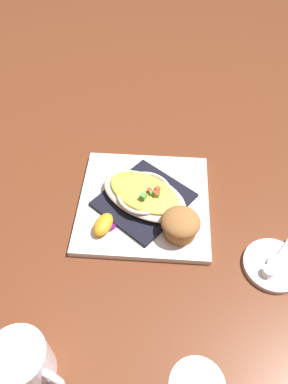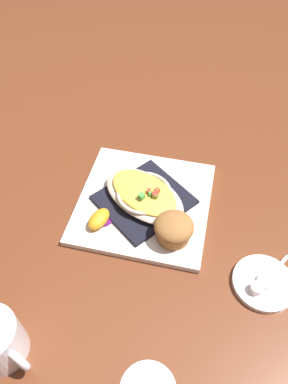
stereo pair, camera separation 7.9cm
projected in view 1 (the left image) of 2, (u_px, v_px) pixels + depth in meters
ground_plane at (144, 205)px, 0.83m from camera, size 2.60×2.60×0.00m
square_plate at (144, 203)px, 0.82m from camera, size 0.29×0.29×0.01m
folded_napkin at (144, 200)px, 0.82m from camera, size 0.24×0.24×0.01m
gratin_dish at (144, 194)px, 0.80m from camera, size 0.20×0.23×0.04m
muffin at (180, 224)px, 0.74m from camera, size 0.08×0.08×0.06m
orange_garnish at (104, 224)px, 0.76m from camera, size 0.07×0.06×0.03m
coffee_mug at (24, 364)px, 0.58m from camera, size 0.09×0.12×0.09m
creamer_saucer at (273, 265)px, 0.73m from camera, size 0.12×0.12×0.01m
spoon at (276, 261)px, 0.72m from camera, size 0.09×0.07×0.01m
creamer_cup_0 at (269, 271)px, 0.70m from camera, size 0.02×0.02×0.02m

